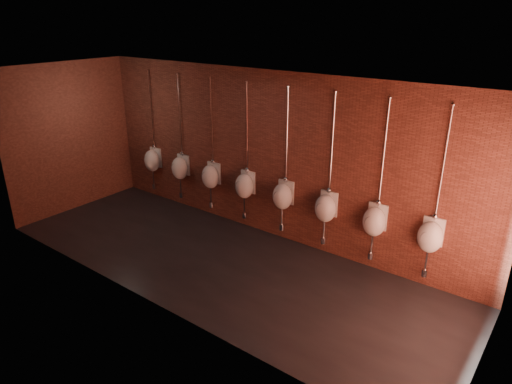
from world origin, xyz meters
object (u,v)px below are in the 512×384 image
urinal_6 (374,221)px  urinal_2 (211,176)px  urinal_5 (326,207)px  urinal_7 (430,236)px  urinal_1 (180,168)px  urinal_4 (283,196)px  urinal_0 (152,160)px  urinal_3 (245,185)px

urinal_6 → urinal_2: bearing=180.0°
urinal_5 → urinal_6: size_ratio=1.00×
urinal_6 → urinal_7: size_ratio=1.00×
urinal_1 → urinal_5: 3.64m
urinal_4 → urinal_6: same height
urinal_1 → urinal_0: bearing=180.0°
urinal_1 → urinal_6: 4.55m
urinal_2 → urinal_7: same height
urinal_1 → urinal_7: (5.45, 0.00, 0.00)m
urinal_2 → urinal_4: bearing=0.0°
urinal_2 → urinal_4: same height
urinal_4 → urinal_7: bearing=0.0°
urinal_3 → urinal_6: 2.73m
urinal_1 → urinal_3: 1.82m
urinal_1 → urinal_4: same height
urinal_4 → urinal_1: bearing=180.0°
urinal_5 → urinal_0: bearing=180.0°
urinal_0 → urinal_2: same height
urinal_0 → urinal_3: 2.73m
urinal_3 → urinal_4: 0.91m
urinal_2 → urinal_1: bearing=180.0°
urinal_4 → urinal_5: 0.91m
urinal_7 → urinal_1: bearing=180.0°
urinal_2 → urinal_3: size_ratio=1.00×
urinal_4 → urinal_5: size_ratio=1.00×
urinal_5 → urinal_6: 0.91m
urinal_4 → urinal_0: bearing=180.0°
urinal_0 → urinal_6: same height
urinal_0 → urinal_6: bearing=0.0°
urinal_5 → urinal_6: (0.91, 0.00, 0.00)m
urinal_5 → urinal_6: same height
urinal_3 → urinal_4: (0.91, 0.00, 0.00)m
urinal_4 → urinal_7: size_ratio=1.00×
urinal_2 → urinal_7: bearing=0.0°
urinal_6 → urinal_4: bearing=180.0°
urinal_4 → urinal_2: bearing=180.0°
urinal_6 → urinal_5: bearing=180.0°
urinal_1 → urinal_5: same height
urinal_5 → urinal_7: bearing=0.0°
urinal_1 → urinal_7: 5.45m
urinal_5 → urinal_7: size_ratio=1.00×
urinal_4 → urinal_6: bearing=0.0°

